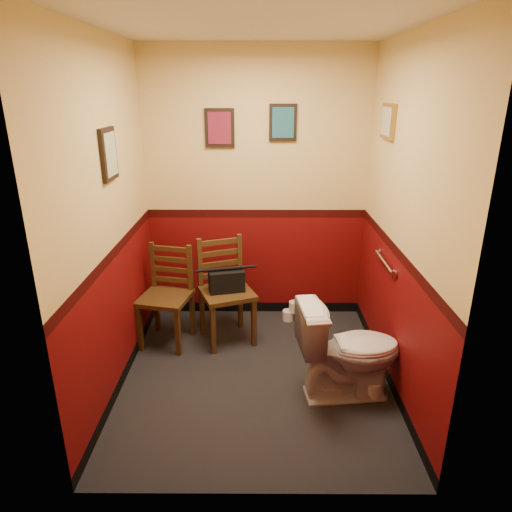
% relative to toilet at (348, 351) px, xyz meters
% --- Properties ---
extents(floor, '(2.20, 2.40, 0.00)m').
position_rel_toilet_xyz_m(floor, '(-0.72, 0.23, -0.39)').
color(floor, black).
rests_on(floor, ground).
extents(ceiling, '(2.20, 2.40, 0.00)m').
position_rel_toilet_xyz_m(ceiling, '(-0.72, 0.23, 2.31)').
color(ceiling, silver).
rests_on(ceiling, ground).
extents(wall_back, '(2.20, 0.00, 2.70)m').
position_rel_toilet_xyz_m(wall_back, '(-0.72, 1.43, 0.96)').
color(wall_back, '#590809').
rests_on(wall_back, ground).
extents(wall_front, '(2.20, 0.00, 2.70)m').
position_rel_toilet_xyz_m(wall_front, '(-0.72, -0.97, 0.96)').
color(wall_front, '#590809').
rests_on(wall_front, ground).
extents(wall_left, '(0.00, 2.40, 2.70)m').
position_rel_toilet_xyz_m(wall_left, '(-1.82, 0.23, 0.96)').
color(wall_left, '#590809').
rests_on(wall_left, ground).
extents(wall_right, '(0.00, 2.40, 2.70)m').
position_rel_toilet_xyz_m(wall_right, '(0.38, 0.23, 0.96)').
color(wall_right, '#590809').
rests_on(wall_right, ground).
extents(grab_bar, '(0.05, 0.56, 0.06)m').
position_rel_toilet_xyz_m(grab_bar, '(0.35, 0.48, 0.56)').
color(grab_bar, silver).
rests_on(grab_bar, wall_right).
extents(framed_print_back_a, '(0.28, 0.04, 0.36)m').
position_rel_toilet_xyz_m(framed_print_back_a, '(-1.07, 1.41, 1.56)').
color(framed_print_back_a, black).
rests_on(framed_print_back_a, wall_back).
extents(framed_print_back_b, '(0.26, 0.04, 0.34)m').
position_rel_toilet_xyz_m(framed_print_back_b, '(-0.47, 1.41, 1.61)').
color(framed_print_back_b, black).
rests_on(framed_print_back_b, wall_back).
extents(framed_print_left, '(0.04, 0.30, 0.38)m').
position_rel_toilet_xyz_m(framed_print_left, '(-1.80, 0.33, 1.46)').
color(framed_print_left, black).
rests_on(framed_print_left, wall_left).
extents(framed_print_right, '(0.04, 0.34, 0.28)m').
position_rel_toilet_xyz_m(framed_print_right, '(0.36, 0.83, 1.66)').
color(framed_print_right, olive).
rests_on(framed_print_right, wall_right).
extents(toilet, '(0.85, 0.54, 0.79)m').
position_rel_toilet_xyz_m(toilet, '(0.00, 0.00, 0.00)').
color(toilet, white).
rests_on(toilet, floor).
extents(toilet_brush, '(0.13, 0.13, 0.48)m').
position_rel_toilet_xyz_m(toilet_brush, '(0.20, -0.04, -0.32)').
color(toilet_brush, silver).
rests_on(toilet_brush, floor).
extents(chair_left, '(0.52, 0.52, 0.94)m').
position_rel_toilet_xyz_m(chair_left, '(-1.56, 0.82, 0.08)').
color(chair_left, '#3D2812').
rests_on(chair_left, floor).
extents(chair_right, '(0.60, 0.60, 0.99)m').
position_rel_toilet_xyz_m(chair_right, '(-1.01, 0.88, 0.10)').
color(chair_right, '#3D2812').
rests_on(chair_right, floor).
extents(handbag, '(0.35, 0.23, 0.24)m').
position_rel_toilet_xyz_m(handbag, '(-1.00, 0.84, 0.23)').
color(handbag, black).
rests_on(handbag, chair_right).
extents(tp_stack, '(0.25, 0.13, 0.21)m').
position_rel_toilet_xyz_m(tp_stack, '(-0.32, 1.23, -0.31)').
color(tp_stack, silver).
rests_on(tp_stack, floor).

